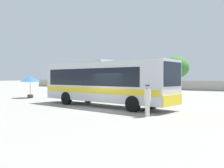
{
  "coord_description": "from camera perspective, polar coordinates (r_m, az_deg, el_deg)",
  "views": [
    {
      "loc": [
        9.51,
        -14.33,
        2.21
      ],
      "look_at": [
        -0.97,
        2.22,
        1.7
      ],
      "focal_mm": 39.66,
      "sensor_mm": 36.0,
      "label": 1
    }
  ],
  "objects": [
    {
      "name": "vendor_umbrella_secondary_blue",
      "position": [
        28.42,
        -18.34,
        0.99
      ],
      "size": [
        2.19,
        2.19,
        2.35
      ],
      "color": "gray",
      "rests_on": "ground_plane"
    },
    {
      "name": "parked_car_leftmost_maroon",
      "position": [
        45.57,
        2.82,
        -0.3
      ],
      "size": [
        4.54,
        2.23,
        1.51
      ],
      "color": "maroon",
      "rests_on": "ground_plane"
    },
    {
      "name": "roadside_tree_left",
      "position": [
        51.46,
        5.14,
        3.33
      ],
      "size": [
        4.41,
        4.41,
        5.76
      ],
      "color": "brown",
      "rests_on": "ground_plane"
    },
    {
      "name": "parked_car_second_white",
      "position": [
        43.69,
        10.47,
        -0.44
      ],
      "size": [
        4.08,
        2.04,
        1.43
      ],
      "color": "silver",
      "rests_on": "ground_plane"
    },
    {
      "name": "perimeter_wall",
      "position": [
        44.45,
        19.97,
        -0.38
      ],
      "size": [
        80.0,
        0.3,
        1.68
      ],
      "primitive_type": "cube",
      "color": "#9E998C",
      "rests_on": "ground_plane"
    },
    {
      "name": "roadside_tree_midleft",
      "position": [
        52.8,
        14.54,
        3.72
      ],
      "size": [
        5.3,
        5.3,
        6.57
      ],
      "color": "brown",
      "rests_on": "ground_plane"
    },
    {
      "name": "ground_plane",
      "position": [
        26.21,
        10.96,
        -3.38
      ],
      "size": [
        300.0,
        300.0,
        0.0
      ],
      "primitive_type": "plane",
      "color": "gray"
    },
    {
      "name": "coach_bus_silver_yellow",
      "position": [
        19.14,
        -1.94,
        0.61
      ],
      "size": [
        11.64,
        4.11,
        3.6
      ],
      "color": "silver",
      "rests_on": "ground_plane"
    },
    {
      "name": "attendant_by_bus_door",
      "position": [
        14.08,
        8.16,
        -3.32
      ],
      "size": [
        0.44,
        0.44,
        1.82
      ],
      "color": "silver",
      "rests_on": "ground_plane"
    }
  ]
}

